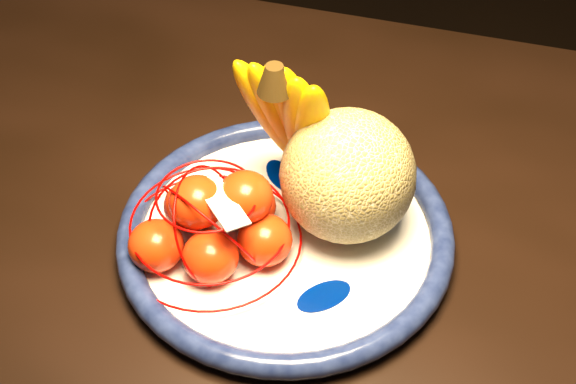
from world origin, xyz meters
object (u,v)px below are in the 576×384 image
(mandarin_bag, at_px, (215,223))
(cantaloupe, at_px, (348,176))
(fruit_bowl, at_px, (285,234))
(dining_table, at_px, (197,250))
(banana_bunch, at_px, (293,115))

(mandarin_bag, bearing_deg, cantaloupe, 29.85)
(fruit_bowl, xyz_separation_m, mandarin_bag, (-0.07, -0.04, 0.04))
(dining_table, bearing_deg, fruit_bowl, -11.07)
(fruit_bowl, bearing_deg, cantaloupe, 31.07)
(cantaloupe, distance_m, banana_bunch, 0.09)
(banana_bunch, bearing_deg, dining_table, -141.24)
(dining_table, xyz_separation_m, cantaloupe, (0.18, 0.01, 0.16))
(cantaloupe, height_order, banana_bunch, banana_bunch)
(dining_table, distance_m, mandarin_bag, 0.15)
(fruit_bowl, height_order, banana_bunch, banana_bunch)
(dining_table, relative_size, fruit_bowl, 3.99)
(fruit_bowl, distance_m, cantaloupe, 0.10)
(dining_table, relative_size, banana_bunch, 6.99)
(banana_bunch, relative_size, mandarin_bag, 0.92)
(fruit_bowl, height_order, cantaloupe, cantaloupe)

